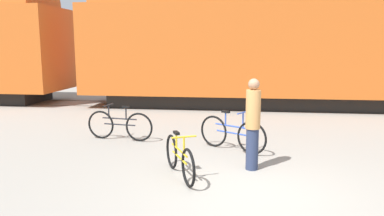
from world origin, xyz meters
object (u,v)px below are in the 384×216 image
freight_train (246,35)px  bicycle_blue (232,134)px  bicycle_yellow (179,158)px  person_in_tan (253,123)px  bicycle_black (120,125)px

freight_train → bicycle_blue: (-0.37, -6.64, -2.48)m
freight_train → bicycle_yellow: 9.04m
person_in_tan → freight_train: bearing=33.9°
bicycle_black → person_in_tan: 3.93m
bicycle_blue → person_in_tan: 1.50m
freight_train → bicycle_blue: bearing=-93.2°
bicycle_blue → person_in_tan: person_in_tan is taller
freight_train → person_in_tan: size_ratio=22.87×
bicycle_blue → bicycle_yellow: bearing=-115.7°
bicycle_black → person_in_tan: size_ratio=1.01×
bicycle_yellow → bicycle_blue: bearing=64.3°
freight_train → person_in_tan: freight_train is taller
bicycle_yellow → bicycle_blue: (0.94, 1.95, 0.04)m
freight_train → bicycle_black: bearing=-118.8°
bicycle_black → person_in_tan: person_in_tan is taller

